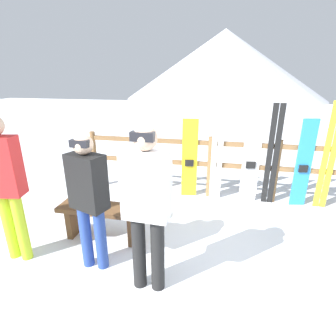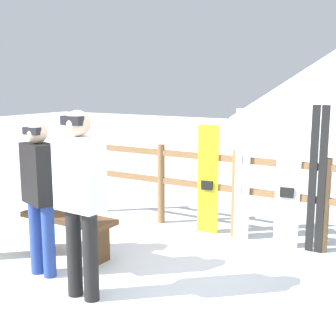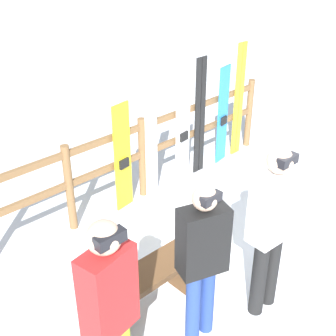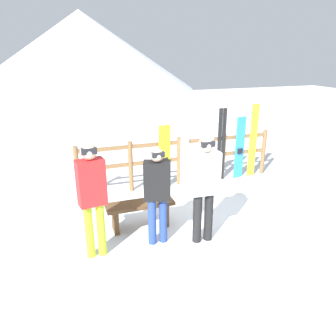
{
  "view_description": "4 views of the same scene",
  "coord_description": "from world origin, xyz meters",
  "px_view_note": "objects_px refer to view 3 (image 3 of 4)",
  "views": [
    {
      "loc": [
        0.15,
        -2.47,
        2.15
      ],
      "look_at": [
        -0.63,
        1.33,
        0.76
      ],
      "focal_mm": 28.0,
      "sensor_mm": 36.0,
      "label": 1
    },
    {
      "loc": [
        2.3,
        -3.39,
        1.99
      ],
      "look_at": [
        -0.4,
        1.06,
        1.02
      ],
      "focal_mm": 50.0,
      "sensor_mm": 36.0,
      "label": 2
    },
    {
      "loc": [
        -3.49,
        -2.16,
        3.44
      ],
      "look_at": [
        -0.39,
        1.15,
        0.93
      ],
      "focal_mm": 50.0,
      "sensor_mm": 36.0,
      "label": 3
    },
    {
      "loc": [
        -2.56,
        -4.56,
        2.94
      ],
      "look_at": [
        -0.65,
        0.95,
        0.85
      ],
      "focal_mm": 35.0,
      "sensor_mm": 36.0,
      "label": 4
    }
  ],
  "objects_px": {
    "person_black": "(202,255)",
    "ski_pair_white": "(151,138)",
    "ski_pair_black": "(200,117)",
    "snowboard_blue": "(223,116)",
    "bench": "(147,283)",
    "person_white": "(272,222)",
    "person_red": "(110,308)",
    "ski_pair_yellow": "(239,101)",
    "snowboard_yellow": "(123,158)",
    "snowboard_white": "(183,131)"
  },
  "relations": [
    {
      "from": "person_white",
      "to": "snowboard_blue",
      "type": "height_order",
      "value": "person_white"
    },
    {
      "from": "person_white",
      "to": "person_red",
      "type": "bearing_deg",
      "value": 175.43
    },
    {
      "from": "person_white",
      "to": "person_black",
      "type": "bearing_deg",
      "value": 165.55
    },
    {
      "from": "bench",
      "to": "snowboard_white",
      "type": "bearing_deg",
      "value": 37.91
    },
    {
      "from": "ski_pair_white",
      "to": "bench",
      "type": "bearing_deg",
      "value": -132.51
    },
    {
      "from": "person_black",
      "to": "person_white",
      "type": "relative_size",
      "value": 0.91
    },
    {
      "from": "bench",
      "to": "snowboard_yellow",
      "type": "distance_m",
      "value": 1.91
    },
    {
      "from": "bench",
      "to": "person_white",
      "type": "relative_size",
      "value": 0.68
    },
    {
      "from": "bench",
      "to": "ski_pair_yellow",
      "type": "distance_m",
      "value": 3.65
    },
    {
      "from": "ski_pair_black",
      "to": "ski_pair_white",
      "type": "bearing_deg",
      "value": 180.0
    },
    {
      "from": "person_white",
      "to": "snowboard_yellow",
      "type": "relative_size",
      "value": 1.21
    },
    {
      "from": "ski_pair_white",
      "to": "ski_pair_yellow",
      "type": "distance_m",
      "value": 1.78
    },
    {
      "from": "person_black",
      "to": "bench",
      "type": "bearing_deg",
      "value": 105.12
    },
    {
      "from": "person_white",
      "to": "ski_pair_yellow",
      "type": "distance_m",
      "value": 3.33
    },
    {
      "from": "ski_pair_white",
      "to": "snowboard_blue",
      "type": "relative_size",
      "value": 1.1
    },
    {
      "from": "snowboard_yellow",
      "to": "ski_pair_black",
      "type": "distance_m",
      "value": 1.41
    },
    {
      "from": "bench",
      "to": "person_black",
      "type": "relative_size",
      "value": 0.74
    },
    {
      "from": "snowboard_white",
      "to": "ski_pair_black",
      "type": "distance_m",
      "value": 0.36
    },
    {
      "from": "snowboard_yellow",
      "to": "bench",
      "type": "bearing_deg",
      "value": -121.68
    },
    {
      "from": "snowboard_yellow",
      "to": "snowboard_blue",
      "type": "height_order",
      "value": "snowboard_blue"
    },
    {
      "from": "person_red",
      "to": "person_black",
      "type": "bearing_deg",
      "value": 2.72
    },
    {
      "from": "ski_pair_black",
      "to": "ski_pair_yellow",
      "type": "relative_size",
      "value": 0.97
    },
    {
      "from": "person_red",
      "to": "snowboard_yellow",
      "type": "relative_size",
      "value": 1.23
    },
    {
      "from": "bench",
      "to": "ski_pair_black",
      "type": "relative_size",
      "value": 0.68
    },
    {
      "from": "person_white",
      "to": "ski_pair_white",
      "type": "relative_size",
      "value": 1.05
    },
    {
      "from": "bench",
      "to": "snowboard_white",
      "type": "relative_size",
      "value": 0.78
    },
    {
      "from": "snowboard_blue",
      "to": "person_white",
      "type": "bearing_deg",
      "value": -131.19
    },
    {
      "from": "snowboard_yellow",
      "to": "snowboard_white",
      "type": "bearing_deg",
      "value": 0.0
    },
    {
      "from": "bench",
      "to": "person_red",
      "type": "xyz_separation_m",
      "value": [
        -0.84,
        -0.59,
        0.7
      ]
    },
    {
      "from": "snowboard_white",
      "to": "person_black",
      "type": "bearing_deg",
      "value": -131.58
    },
    {
      "from": "ski_pair_black",
      "to": "snowboard_blue",
      "type": "distance_m",
      "value": 0.51
    },
    {
      "from": "snowboard_yellow",
      "to": "ski_pair_white",
      "type": "bearing_deg",
      "value": 0.41
    },
    {
      "from": "person_black",
      "to": "snowboard_blue",
      "type": "bearing_deg",
      "value": 37.99
    },
    {
      "from": "person_black",
      "to": "ski_pair_white",
      "type": "relative_size",
      "value": 0.96
    },
    {
      "from": "bench",
      "to": "ski_pair_black",
      "type": "height_order",
      "value": "ski_pair_black"
    },
    {
      "from": "person_red",
      "to": "person_white",
      "type": "distance_m",
      "value": 1.7
    },
    {
      "from": "ski_pair_white",
      "to": "snowboard_blue",
      "type": "xyz_separation_m",
      "value": [
        1.42,
        -0.0,
        -0.08
      ]
    },
    {
      "from": "person_white",
      "to": "ski_pair_white",
      "type": "distance_m",
      "value": 2.41
    },
    {
      "from": "snowboard_white",
      "to": "ski_pair_black",
      "type": "height_order",
      "value": "ski_pair_black"
    },
    {
      "from": "snowboard_blue",
      "to": "ski_pair_yellow",
      "type": "bearing_deg",
      "value": 0.54
    },
    {
      "from": "ski_pair_white",
      "to": "person_white",
      "type": "bearing_deg",
      "value": -104.67
    },
    {
      "from": "person_black",
      "to": "person_white",
      "type": "xyz_separation_m",
      "value": [
        0.71,
        -0.18,
        0.09
      ]
    },
    {
      "from": "person_white",
      "to": "ski_pair_white",
      "type": "bearing_deg",
      "value": 75.33
    },
    {
      "from": "person_black",
      "to": "ski_pair_black",
      "type": "distance_m",
      "value": 3.1
    },
    {
      "from": "person_black",
      "to": "ski_pair_white",
      "type": "bearing_deg",
      "value": 58.44
    },
    {
      "from": "person_white",
      "to": "ski_pair_yellow",
      "type": "bearing_deg",
      "value": 44.2
    },
    {
      "from": "snowboard_yellow",
      "to": "ski_pair_yellow",
      "type": "distance_m",
      "value": 2.27
    },
    {
      "from": "snowboard_yellow",
      "to": "ski_pair_white",
      "type": "height_order",
      "value": "ski_pair_white"
    },
    {
      "from": "person_red",
      "to": "snowboard_blue",
      "type": "xyz_separation_m",
      "value": [
        3.72,
        2.18,
        -0.3
      ]
    },
    {
      "from": "snowboard_white",
      "to": "snowboard_blue",
      "type": "height_order",
      "value": "snowboard_white"
    }
  ]
}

